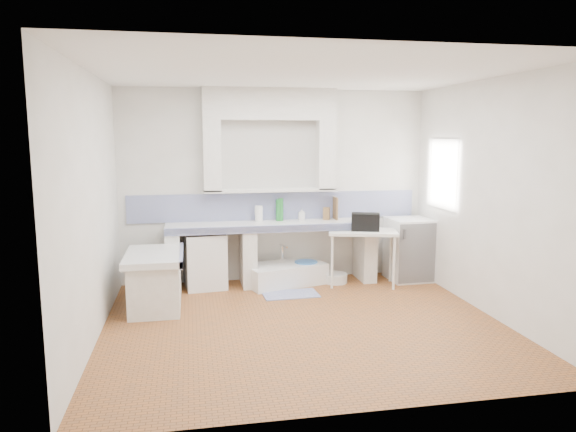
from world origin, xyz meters
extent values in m
plane|color=#9B5929|center=(0.00, 0.00, 0.00)|extent=(4.50, 4.50, 0.00)
plane|color=white|center=(0.00, 0.00, 2.80)|extent=(4.50, 4.50, 0.00)
plane|color=white|center=(0.00, 2.00, 1.40)|extent=(4.50, 0.00, 4.50)
plane|color=white|center=(0.00, -2.00, 1.40)|extent=(4.50, 0.00, 4.50)
plane|color=white|center=(-2.25, 0.00, 1.40)|extent=(0.00, 4.50, 4.50)
plane|color=white|center=(2.25, 0.00, 1.40)|extent=(0.00, 4.50, 4.50)
cube|color=white|center=(-0.10, 1.88, 2.58)|extent=(1.90, 0.25, 0.45)
cube|color=#372011|center=(2.42, 1.20, 1.60)|extent=(0.35, 0.86, 1.06)
cube|color=white|center=(2.28, 1.20, 1.98)|extent=(0.01, 0.84, 0.24)
cube|color=white|center=(-0.10, 1.70, 0.86)|extent=(3.00, 0.60, 0.08)
cube|color=navy|center=(-0.10, 1.42, 0.86)|extent=(3.00, 0.04, 0.10)
cube|color=white|center=(-1.50, 1.70, 0.41)|extent=(0.20, 0.55, 0.82)
cube|color=white|center=(-0.45, 1.70, 0.41)|extent=(0.20, 0.55, 0.82)
cube|color=white|center=(1.30, 1.70, 0.41)|extent=(0.20, 0.55, 0.82)
cube|color=white|center=(-1.70, 0.90, 0.66)|extent=(0.70, 1.10, 0.08)
cube|color=white|center=(-1.70, 0.90, 0.31)|extent=(0.60, 1.00, 0.62)
cube|color=navy|center=(-1.37, 0.90, 0.66)|extent=(0.04, 1.10, 0.10)
cube|color=navy|center=(0.00, 1.99, 1.10)|extent=(4.27, 0.03, 0.40)
cube|color=white|center=(-1.06, 1.70, 0.39)|extent=(0.60, 0.59, 0.78)
cube|color=white|center=(0.08, 1.66, 0.13)|extent=(1.25, 0.90, 0.27)
cube|color=white|center=(1.16, 1.41, 0.40)|extent=(1.06, 0.76, 0.04)
cube|color=white|center=(1.94, 1.57, 0.46)|extent=(0.62, 0.62, 0.92)
cylinder|color=#C05131|center=(-0.16, 1.68, 0.15)|extent=(0.32, 0.32, 0.30)
cylinder|color=#C0661F|center=(0.25, 1.67, 0.12)|extent=(0.30, 0.30, 0.24)
cylinder|color=#3B80D5|center=(0.40, 1.68, 0.16)|extent=(0.35, 0.35, 0.31)
cylinder|color=white|center=(0.82, 1.59, 0.07)|extent=(0.39, 0.39, 0.13)
cylinder|color=silver|center=(-0.04, 1.85, 0.14)|extent=(0.08, 0.08, 0.28)
cylinder|color=silver|center=(0.28, 1.85, 0.15)|extent=(0.09, 0.09, 0.30)
cube|color=black|center=(1.19, 1.40, 0.92)|extent=(0.44, 0.34, 0.25)
cylinder|color=#1F722C|center=(0.05, 1.85, 1.07)|extent=(0.08, 0.08, 0.33)
cylinder|color=#1F722C|center=(0.01, 1.85, 1.06)|extent=(0.08, 0.08, 0.32)
cube|color=olive|center=(0.73, 1.82, 0.99)|extent=(0.11, 0.10, 0.18)
cube|color=olive|center=(0.87, 1.85, 1.07)|extent=(0.03, 0.24, 0.33)
cylinder|color=white|center=(-0.27, 1.85, 1.02)|extent=(0.12, 0.12, 0.23)
imported|color=white|center=(0.36, 1.84, 0.99)|extent=(0.09, 0.09, 0.19)
cube|color=navy|center=(0.06, 1.12, 0.01)|extent=(0.76, 0.45, 0.01)
camera|label=1|loc=(-1.25, -5.67, 2.14)|focal=32.96mm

